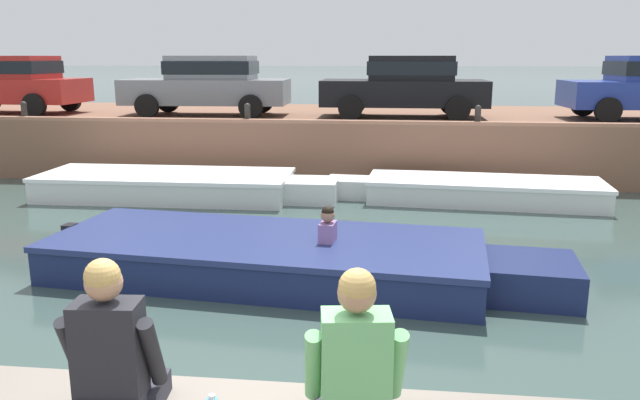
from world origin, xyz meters
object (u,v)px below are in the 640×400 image
Objects in this scene: motorboat_passing at (286,258)px; boat_moored_west_white at (179,186)px; boat_moored_central_white at (472,191)px; car_left_inner_grey at (209,83)px; mooring_bollard_mid at (247,112)px; mooring_bollard_west at (24,110)px; car_leftmost_red at (11,82)px; person_seated_left at (113,358)px; car_centre_black at (406,84)px; mooring_bollard_east at (478,114)px; person_seated_right at (355,372)px.

boat_moored_west_white is at bearing 123.91° from motorboat_passing.
motorboat_passing is (-3.11, -4.93, 0.03)m from boat_moored_central_white.
car_left_inner_grey is 9.74× the size of mooring_bollard_mid.
mooring_bollard_west is at bearing 139.46° from motorboat_passing.
car_leftmost_red is 5.52m from car_left_inner_grey.
boat_moored_west_white reaches higher than boat_moored_central_white.
car_left_inner_grey is 4.49× the size of person_seated_left.
car_centre_black is at bearing 22.73° from mooring_bollard_mid.
boat_moored_west_white is at bearing -22.76° from mooring_bollard_west.
car_left_inner_grey is (-3.39, 8.11, 2.03)m from motorboat_passing.
car_leftmost_red is 0.93× the size of car_left_inner_grey.
person_seated_left reaches higher than boat_moored_west_white.
mooring_bollard_west is (1.27, -1.57, -0.61)m from car_leftmost_red.
boat_moored_central_white is at bearing -8.49° from mooring_bollard_west.
boat_moored_west_white is at bearing -85.56° from car_left_inner_grey.
car_centre_black is 2.33m from mooring_bollard_east.
person_seated_right reaches higher than mooring_bollard_mid.
car_left_inner_grey is 2.18m from mooring_bollard_mid.
car_leftmost_red is (-8.91, 8.11, 2.03)m from motorboat_passing.
car_leftmost_red is at bearing 149.07° from boat_moored_west_white.
mooring_bollard_mid is (-2.01, 6.54, 1.42)m from motorboat_passing.
car_leftmost_red reaches higher than motorboat_passing.
mooring_bollard_east is 0.46× the size of person_seated_right.
boat_moored_west_white is at bearing -163.66° from mooring_bollard_east.
car_centre_black reaches higher than boat_moored_central_white.
mooring_bollard_mid is 5.36m from mooring_bollard_east.
car_left_inner_grey is at bearing 0.04° from car_leftmost_red.
car_centre_black is at bearing -0.03° from car_left_inner_grey.
boat_moored_central_white is at bearing -14.81° from car_leftmost_red.
car_left_inner_grey reaches higher than boat_moored_west_white.
mooring_bollard_west is (-9.40, -1.57, -0.61)m from car_centre_black.
person_seated_left is (3.28, -13.17, -0.95)m from car_left_inner_grey.
boat_moored_central_white is at bearing -98.54° from mooring_bollard_east.
mooring_bollard_east is (3.36, 6.54, 1.42)m from motorboat_passing.
mooring_bollard_mid is at bearing 162.59° from boat_moored_central_white.
car_left_inner_grey reaches higher than mooring_bollard_mid.
person_seated_left is (-1.86, -13.17, -0.95)m from car_centre_black.
mooring_bollard_west is (-7.64, 6.54, 1.42)m from motorboat_passing.
person_seated_left reaches higher than mooring_bollard_mid.
person_seated_right is at bearing -52.42° from car_leftmost_red.
person_seated_left is 1.33m from person_seated_right.
car_centre_black is 9.31× the size of mooring_bollard_west.
boat_moored_central_white is at bearing -17.41° from mooring_bollard_mid.
person_seated_right reaches higher than motorboat_passing.
mooring_bollard_east reaches higher than boat_moored_central_white.
person_seated_right is at bearing -65.87° from boat_moored_west_white.
car_left_inner_grey is at bearing 103.99° from person_seated_left.
mooring_bollard_west is at bearing -51.15° from car_leftmost_red.
boat_moored_west_white is 6.60× the size of person_seated_right.
car_left_inner_grey is 13.61m from person_seated_left.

